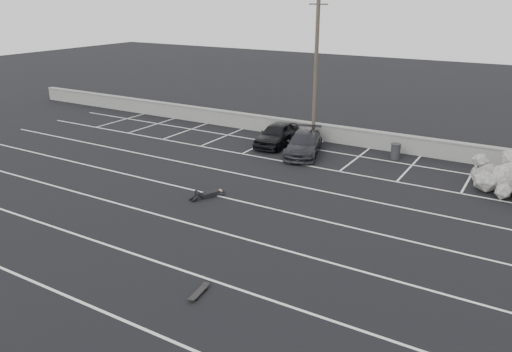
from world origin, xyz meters
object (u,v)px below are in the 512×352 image
Objects in this scene: utility_pole at (316,71)px; skateboard at (199,292)px; car_left at (277,134)px; car_right at (304,144)px; trash_bin at (396,151)px; person at (212,191)px.

skateboard is at bearing -76.83° from utility_pole.
car_left is 2.40m from car_right.
skateboard is (3.46, -14.59, -0.56)m from car_right.
utility_pole reaches higher than trash_bin.
car_left reaches higher than trash_bin.
skateboard is at bearing -35.30° from person.
skateboard is (4.32, -6.76, -0.14)m from person.
skateboard is (5.69, -15.47, -0.61)m from car_left.
utility_pole reaches higher than car_left.
utility_pole is 18.06m from skateboard.
car_left is 16.49m from skateboard.
person is (-0.33, -10.31, -4.21)m from utility_pole.
car_left is at bearing 102.84° from skateboard.
car_left is 0.92× the size of car_right.
car_left is at bearing 141.87° from car_right.
car_left reaches higher than skateboard.
utility_pole reaches higher than skateboard.
car_right is at bearing 105.83° from person.
skateboard is at bearing -93.35° from car_right.
utility_pole is at bearing 173.73° from trash_bin.
trash_bin is at bearing 78.09° from skateboard.
utility_pole is at bearing 110.28° from person.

